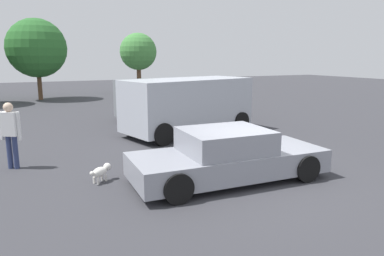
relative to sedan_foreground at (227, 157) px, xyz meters
The scene contains 8 objects.
ground_plane 0.71m from the sedan_foreground, 33.82° to the right, with size 80.00×80.00×0.00m, color #38383D.
sedan_foreground is the anchor object (origin of this frame).
dog 2.99m from the sedan_foreground, 157.18° to the left, with size 0.55×0.43×0.40m.
van_white 5.45m from the sedan_foreground, 75.00° to the left, with size 5.31×3.26×2.09m.
suv_dark 8.89m from the sedan_foreground, 76.76° to the left, with size 5.16×3.14×1.90m.
pedestrian 5.62m from the sedan_foreground, 145.37° to the left, with size 0.50×0.41×1.75m.
tree_back_center 22.03m from the sedan_foreground, 78.13° to the left, with size 2.96×2.96×4.83m.
tree_back_right 20.14m from the sedan_foreground, 98.99° to the left, with size 3.94×3.94×5.47m.
Camera 1 is at (-4.60, -6.71, 2.87)m, focal length 33.25 mm.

